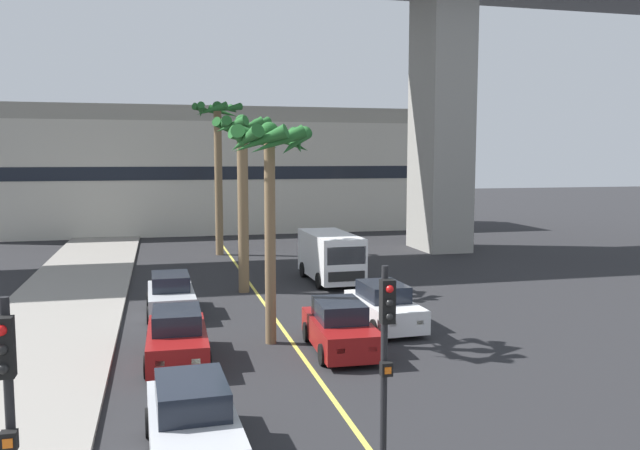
{
  "coord_description": "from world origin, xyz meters",
  "views": [
    {
      "loc": [
        -4.12,
        -2.71,
        6.08
      ],
      "look_at": [
        0.0,
        14.0,
        4.27
      ],
      "focal_mm": 36.73,
      "sensor_mm": 36.0,
      "label": 1
    }
  ],
  "objects_px": {
    "car_queue_second": "(171,296)",
    "car_queue_fourth": "(384,307)",
    "car_queue_front": "(177,338)",
    "palm_tree_near_median": "(270,161)",
    "traffic_light_left_sidewalk_corner": "(9,415)",
    "palm_tree_far_median": "(218,142)",
    "palm_tree_mid_median": "(242,159)",
    "traffic_light_median_near": "(386,351)",
    "car_queue_fifth": "(340,328)",
    "car_queue_third": "(193,423)",
    "delivery_van": "(330,256)"
  },
  "relations": [
    {
      "from": "car_queue_front",
      "to": "palm_tree_mid_median",
      "type": "bearing_deg",
      "value": 71.57
    },
    {
      "from": "car_queue_fifth",
      "to": "palm_tree_mid_median",
      "type": "relative_size",
      "value": 0.53
    },
    {
      "from": "delivery_van",
      "to": "traffic_light_left_sidewalk_corner",
      "type": "distance_m",
      "value": 23.91
    },
    {
      "from": "car_queue_front",
      "to": "car_queue_second",
      "type": "height_order",
      "value": "same"
    },
    {
      "from": "traffic_light_median_near",
      "to": "car_queue_third",
      "type": "bearing_deg",
      "value": 142.45
    },
    {
      "from": "delivery_van",
      "to": "palm_tree_far_median",
      "type": "xyz_separation_m",
      "value": [
        -4.43,
        10.11,
        5.63
      ]
    },
    {
      "from": "car_queue_front",
      "to": "palm_tree_far_median",
      "type": "height_order",
      "value": "palm_tree_far_median"
    },
    {
      "from": "car_queue_second",
      "to": "delivery_van",
      "type": "relative_size",
      "value": 0.78
    },
    {
      "from": "car_queue_third",
      "to": "palm_tree_far_median",
      "type": "distance_m",
      "value": 28.29
    },
    {
      "from": "car_queue_front",
      "to": "palm_tree_near_median",
      "type": "xyz_separation_m",
      "value": [
        3.02,
        1.25,
        5.21
      ]
    },
    {
      "from": "car_queue_front",
      "to": "traffic_light_left_sidewalk_corner",
      "type": "distance_m",
      "value": 11.23
    },
    {
      "from": "car_queue_second",
      "to": "palm_tree_far_median",
      "type": "distance_m",
      "value": 16.52
    },
    {
      "from": "palm_tree_near_median",
      "to": "delivery_van",
      "type": "bearing_deg",
      "value": 64.84
    },
    {
      "from": "palm_tree_mid_median",
      "to": "palm_tree_far_median",
      "type": "xyz_separation_m",
      "value": [
        -0.03,
        11.51,
        0.96
      ]
    },
    {
      "from": "car_queue_fourth",
      "to": "car_queue_second",
      "type": "bearing_deg",
      "value": 153.26
    },
    {
      "from": "car_queue_front",
      "to": "car_queue_fourth",
      "type": "bearing_deg",
      "value": 17.95
    },
    {
      "from": "palm_tree_near_median",
      "to": "palm_tree_far_median",
      "type": "relative_size",
      "value": 0.76
    },
    {
      "from": "car_queue_second",
      "to": "delivery_van",
      "type": "xyz_separation_m",
      "value": [
        7.64,
        4.86,
        0.57
      ]
    },
    {
      "from": "palm_tree_mid_median",
      "to": "traffic_light_median_near",
      "type": "bearing_deg",
      "value": -89.45
    },
    {
      "from": "car_queue_second",
      "to": "delivery_van",
      "type": "distance_m",
      "value": 9.07
    },
    {
      "from": "car_queue_third",
      "to": "palm_tree_mid_median",
      "type": "height_order",
      "value": "palm_tree_mid_median"
    },
    {
      "from": "palm_tree_near_median",
      "to": "palm_tree_mid_median",
      "type": "relative_size",
      "value": 0.91
    },
    {
      "from": "car_queue_third",
      "to": "delivery_van",
      "type": "distance_m",
      "value": 18.87
    },
    {
      "from": "traffic_light_left_sidewalk_corner",
      "to": "palm_tree_far_median",
      "type": "relative_size",
      "value": 0.45
    },
    {
      "from": "car_queue_fourth",
      "to": "traffic_light_left_sidewalk_corner",
      "type": "distance_m",
      "value": 16.42
    },
    {
      "from": "car_queue_fourth",
      "to": "traffic_light_median_near",
      "type": "relative_size",
      "value": 0.99
    },
    {
      "from": "car_queue_fifth",
      "to": "car_queue_fourth",
      "type": "bearing_deg",
      "value": 46.43
    },
    {
      "from": "traffic_light_left_sidewalk_corner",
      "to": "palm_tree_near_median",
      "type": "bearing_deg",
      "value": 66.1
    },
    {
      "from": "car_queue_fifth",
      "to": "traffic_light_median_near",
      "type": "xyz_separation_m",
      "value": [
        -1.63,
        -8.79,
        1.99
      ]
    },
    {
      "from": "traffic_light_left_sidewalk_corner",
      "to": "car_queue_second",
      "type": "bearing_deg",
      "value": 82.45
    },
    {
      "from": "car_queue_second",
      "to": "car_queue_fourth",
      "type": "height_order",
      "value": "same"
    },
    {
      "from": "car_queue_second",
      "to": "palm_tree_far_median",
      "type": "relative_size",
      "value": 0.44
    },
    {
      "from": "car_queue_fourth",
      "to": "palm_tree_mid_median",
      "type": "relative_size",
      "value": 0.53
    },
    {
      "from": "palm_tree_far_median",
      "to": "traffic_light_median_near",
      "type": "bearing_deg",
      "value": -89.6
    },
    {
      "from": "car_queue_fourth",
      "to": "delivery_van",
      "type": "height_order",
      "value": "delivery_van"
    },
    {
      "from": "car_queue_third",
      "to": "traffic_light_left_sidewalk_corner",
      "type": "bearing_deg",
      "value": -119.05
    },
    {
      "from": "car_queue_second",
      "to": "palm_tree_near_median",
      "type": "relative_size",
      "value": 0.58
    },
    {
      "from": "car_queue_fifth",
      "to": "traffic_light_median_near",
      "type": "height_order",
      "value": "traffic_light_median_near"
    },
    {
      "from": "car_queue_fifth",
      "to": "delivery_van",
      "type": "distance_m",
      "value": 11.32
    },
    {
      "from": "traffic_light_median_near",
      "to": "palm_tree_near_median",
      "type": "relative_size",
      "value": 0.59
    },
    {
      "from": "car_queue_third",
      "to": "palm_tree_far_median",
      "type": "bearing_deg",
      "value": 83.74
    },
    {
      "from": "palm_tree_mid_median",
      "to": "car_queue_fifth",
      "type": "bearing_deg",
      "value": -79.35
    },
    {
      "from": "car_queue_fifth",
      "to": "palm_tree_near_median",
      "type": "distance_m",
      "value": 5.72
    },
    {
      "from": "car_queue_third",
      "to": "traffic_light_median_near",
      "type": "bearing_deg",
      "value": -37.55
    },
    {
      "from": "traffic_light_left_sidewalk_corner",
      "to": "delivery_van",
      "type": "bearing_deg",
      "value": 65.53
    },
    {
      "from": "car_queue_fifth",
      "to": "palm_tree_mid_median",
      "type": "distance_m",
      "value": 11.09
    },
    {
      "from": "car_queue_front",
      "to": "traffic_light_median_near",
      "type": "bearing_deg",
      "value": -69.28
    },
    {
      "from": "car_queue_second",
      "to": "palm_tree_mid_median",
      "type": "xyz_separation_m",
      "value": [
        3.25,
        3.46,
        5.24
      ]
    },
    {
      "from": "delivery_van",
      "to": "traffic_light_median_near",
      "type": "bearing_deg",
      "value": -102.04
    },
    {
      "from": "car_queue_front",
      "to": "car_queue_fifth",
      "type": "relative_size",
      "value": 0.99
    }
  ]
}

